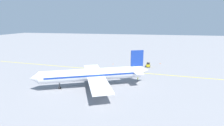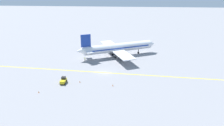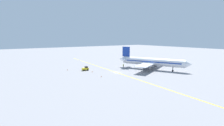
# 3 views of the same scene
# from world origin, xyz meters

# --- Properties ---
(ground_plane) EXTENTS (400.00, 400.00, 0.00)m
(ground_plane) POSITION_xyz_m (0.00, 0.00, 0.00)
(ground_plane) COLOR gray
(apron_yellow_centreline) EXTENTS (9.87, 119.66, 0.01)m
(apron_yellow_centreline) POSITION_xyz_m (0.00, 0.00, 0.00)
(apron_yellow_centreline) COLOR yellow
(apron_yellow_centreline) RESTS_ON ground
(airplane_at_gate) EXTENTS (27.58, 33.47, 10.60)m
(airplane_at_gate) POSITION_xyz_m (-18.15, 3.83, 3.71)
(airplane_at_gate) COLOR white
(airplane_at_gate) RESTS_ON ground
(baggage_tug_white) EXTENTS (3.00, 1.76, 2.11)m
(baggage_tug_white) POSITION_xyz_m (9.23, -11.84, 0.90)
(baggage_tug_white) COLOR gold
(baggage_tug_white) RESTS_ON ground
(ground_crew_worker) EXTENTS (0.58, 0.26, 1.68)m
(ground_crew_worker) POSITION_xyz_m (-11.01, -8.84, 0.91)
(ground_crew_worker) COLOR #23232D
(ground_crew_worker) RESTS_ON ground
(traffic_cone_near_nose) EXTENTS (0.32, 0.32, 0.55)m
(traffic_cone_near_nose) POSITION_xyz_m (10.14, 3.94, 0.28)
(traffic_cone_near_nose) COLOR orange
(traffic_cone_near_nose) RESTS_ON ground
(traffic_cone_mid_apron) EXTENTS (0.32, 0.32, 0.55)m
(traffic_cone_mid_apron) POSITION_xyz_m (8.39, -6.76, 0.28)
(traffic_cone_mid_apron) COLOR orange
(traffic_cone_mid_apron) RESTS_ON ground
(traffic_cone_by_wingtip) EXTENTS (0.32, 0.32, 0.55)m
(traffic_cone_by_wingtip) POSITION_xyz_m (16.01, -17.22, 0.28)
(traffic_cone_by_wingtip) COLOR orange
(traffic_cone_by_wingtip) RESTS_ON ground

